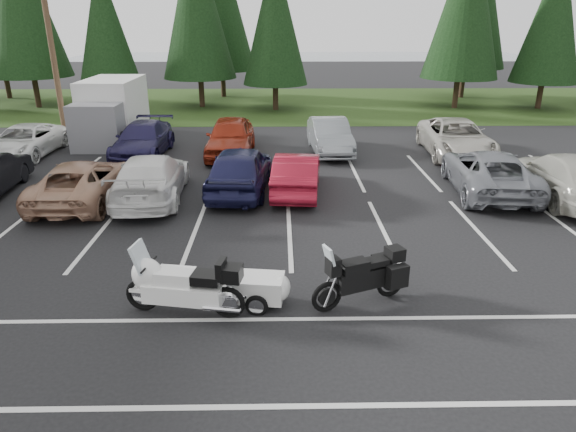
# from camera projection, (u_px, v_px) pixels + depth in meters

# --- Properties ---
(ground) EXTENTS (120.00, 120.00, 0.00)m
(ground) POSITION_uv_depth(u_px,v_px,m) (271.00, 247.00, 13.67)
(ground) COLOR black
(ground) RESTS_ON ground
(grass_strip) EXTENTS (80.00, 16.00, 0.01)m
(grass_strip) POSITION_uv_depth(u_px,v_px,m) (276.00, 104.00, 36.02)
(grass_strip) COLOR #213711
(grass_strip) RESTS_ON ground
(lake_water) EXTENTS (70.00, 50.00, 0.02)m
(lake_water) POSITION_uv_depth(u_px,v_px,m) (309.00, 65.00, 64.96)
(lake_water) COLOR gray
(lake_water) RESTS_ON ground
(utility_pole) EXTENTS (1.60, 0.26, 9.00)m
(utility_pole) POSITION_uv_depth(u_px,v_px,m) (51.00, 41.00, 22.98)
(utility_pole) COLOR #473321
(utility_pole) RESTS_ON ground
(box_truck) EXTENTS (2.40, 5.60, 2.90)m
(box_truck) POSITION_uv_depth(u_px,v_px,m) (108.00, 112.00, 24.65)
(box_truck) COLOR silver
(box_truck) RESTS_ON ground
(stall_markings) EXTENTS (32.00, 16.00, 0.01)m
(stall_markings) POSITION_uv_depth(u_px,v_px,m) (272.00, 219.00, 15.53)
(stall_markings) COLOR silver
(stall_markings) RESTS_ON ground
(conifer_3) EXTENTS (3.87, 3.87, 9.02)m
(conifer_3) POSITION_uv_depth(u_px,v_px,m) (104.00, 24.00, 31.52)
(conifer_3) COLOR #332316
(conifer_3) RESTS_ON ground
(conifer_4) EXTENTS (4.80, 4.80, 11.17)m
(conifer_4) POSITION_uv_depth(u_px,v_px,m) (196.00, 3.00, 32.54)
(conifer_4) COLOR #332316
(conifer_4) RESTS_ON ground
(conifer_5) EXTENTS (4.14, 4.14, 9.63)m
(conifer_5) POSITION_uv_depth(u_px,v_px,m) (275.00, 18.00, 31.74)
(conifer_5) COLOR #332316
(conifer_5) RESTS_ON ground
(conifer_6) EXTENTS (4.93, 4.93, 11.48)m
(conifer_6) POSITION_uv_depth(u_px,v_px,m) (467.00, 0.00, 32.00)
(conifer_6) COLOR #332316
(conifer_6) RESTS_ON ground
(conifer_7) EXTENTS (4.27, 4.27, 9.94)m
(conifer_7) POSITION_uv_depth(u_px,v_px,m) (554.00, 15.00, 32.14)
(conifer_7) COLOR #332316
(conifer_7) RESTS_ON ground
(conifer_back_b) EXTENTS (4.97, 4.97, 11.58)m
(conifer_back_b) POSITION_uv_depth(u_px,v_px,m) (220.00, 1.00, 36.75)
(conifer_back_b) COLOR #332316
(conifer_back_b) RESTS_ON ground
(car_near_2) EXTENTS (2.32, 5.00, 1.39)m
(car_near_2) POSITION_uv_depth(u_px,v_px,m) (83.00, 181.00, 16.81)
(car_near_2) COLOR tan
(car_near_2) RESTS_ON ground
(car_near_3) EXTENTS (2.44, 5.33, 1.51)m
(car_near_3) POSITION_uv_depth(u_px,v_px,m) (151.00, 177.00, 17.02)
(car_near_3) COLOR silver
(car_near_3) RESTS_ON ground
(car_near_4) EXTENTS (2.33, 4.97, 1.65)m
(car_near_4) POSITION_uv_depth(u_px,v_px,m) (240.00, 169.00, 17.68)
(car_near_4) COLOR #18183C
(car_near_4) RESTS_ON ground
(car_near_5) EXTENTS (1.88, 4.39, 1.41)m
(car_near_5) POSITION_uv_depth(u_px,v_px,m) (297.00, 173.00, 17.66)
(car_near_5) COLOR maroon
(car_near_5) RESTS_ON ground
(car_near_6) EXTENTS (2.99, 5.54, 1.48)m
(car_near_6) POSITION_uv_depth(u_px,v_px,m) (489.00, 172.00, 17.71)
(car_near_6) COLOR slate
(car_near_6) RESTS_ON ground
(car_near_7) EXTENTS (2.33, 5.43, 1.56)m
(car_near_7) POSITION_uv_depth(u_px,v_px,m) (565.00, 177.00, 17.00)
(car_near_7) COLOR #B8B7A9
(car_near_7) RESTS_ON ground
(car_far_0) EXTENTS (2.28, 4.81, 1.33)m
(car_far_0) POSITION_uv_depth(u_px,v_px,m) (24.00, 141.00, 22.32)
(car_far_0) COLOR white
(car_far_0) RESTS_ON ground
(car_far_1) EXTENTS (2.13, 4.98, 1.43)m
(car_far_1) POSITION_uv_depth(u_px,v_px,m) (143.00, 140.00, 22.37)
(car_far_1) COLOR #1E1A41
(car_far_1) RESTS_ON ground
(car_far_2) EXTENTS (2.00, 4.84, 1.64)m
(car_far_2) POSITION_uv_depth(u_px,v_px,m) (231.00, 137.00, 22.40)
(car_far_2) COLOR maroon
(car_far_2) RESTS_ON ground
(car_far_3) EXTENTS (1.85, 4.61, 1.49)m
(car_far_3) POSITION_uv_depth(u_px,v_px,m) (330.00, 136.00, 22.92)
(car_far_3) COLOR slate
(car_far_3) RESTS_ON ground
(car_far_4) EXTENTS (2.87, 5.66, 1.53)m
(car_far_4) POSITION_uv_depth(u_px,v_px,m) (456.00, 138.00, 22.43)
(car_far_4) COLOR #BCB7AC
(car_far_4) RESTS_ON ground
(touring_motorcycle) EXTENTS (2.91, 1.35, 1.55)m
(touring_motorcycle) POSITION_uv_depth(u_px,v_px,m) (183.00, 281.00, 10.33)
(touring_motorcycle) COLOR white
(touring_motorcycle) RESTS_ON ground
(cargo_trailer) EXTENTS (1.57, 1.01, 0.68)m
(cargo_trailer) POSITION_uv_depth(u_px,v_px,m) (259.00, 291.00, 10.83)
(cargo_trailer) COLOR silver
(cargo_trailer) RESTS_ON ground
(adventure_motorcycle) EXTENTS (2.61, 1.74, 1.51)m
(adventure_motorcycle) POSITION_uv_depth(u_px,v_px,m) (360.00, 272.00, 10.72)
(adventure_motorcycle) COLOR black
(adventure_motorcycle) RESTS_ON ground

